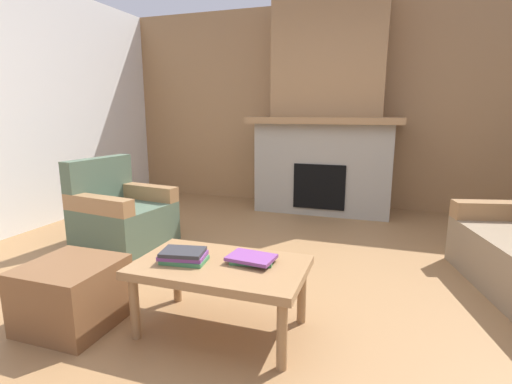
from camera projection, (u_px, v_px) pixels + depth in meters
name	position (u px, v px, depth m)	size (l,w,h in m)	color
ground	(266.00, 294.00, 2.81)	(9.00, 9.00, 0.00)	olive
wall_back_wood_panel	(331.00, 108.00, 5.31)	(6.00, 0.12, 2.70)	#997047
fireplace	(326.00, 122.00, 5.00)	(1.90, 0.82, 2.70)	gray
armchair	(121.00, 215.00, 3.82)	(0.86, 0.86, 0.85)	#4C604C
coffee_table	(221.00, 272.00, 2.28)	(1.00, 0.60, 0.43)	#997047
ottoman	(72.00, 294.00, 2.38)	(0.52, 0.52, 0.40)	brown
book_stack_near_edge	(183.00, 256.00, 2.28)	(0.29, 0.22, 0.07)	#3D7F4C
book_stack_center	(252.00, 259.00, 2.27)	(0.29, 0.21, 0.04)	#3D7F4C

